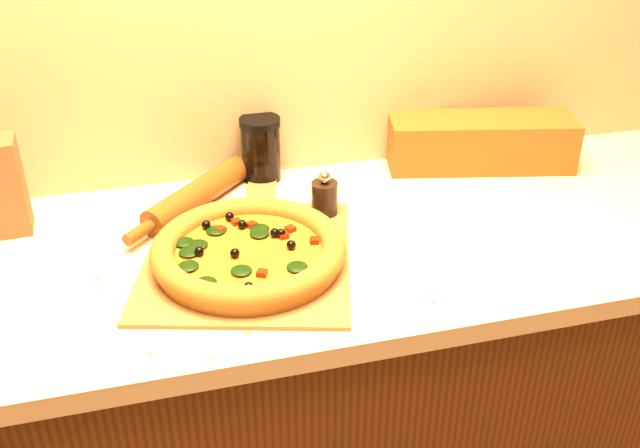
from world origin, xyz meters
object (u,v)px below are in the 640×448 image
(pepper_grinder, at_px, (325,198))
(pizza, at_px, (249,251))
(pizza_peel, at_px, (249,253))
(rolling_pin, at_px, (197,195))
(dark_jar, at_px, (261,149))

(pepper_grinder, bearing_deg, pizza, -141.46)
(pizza_peel, relative_size, pepper_grinder, 5.91)
(rolling_pin, xyz_separation_m, dark_jar, (0.16, 0.10, 0.05))
(pizza_peel, bearing_deg, pizza, -81.47)
(pepper_grinder, bearing_deg, pizza_peel, -148.45)
(pizza, xyz_separation_m, rolling_pin, (-0.07, 0.26, -0.00))
(pizza, relative_size, pepper_grinder, 3.46)
(pizza_peel, distance_m, pizza, 0.05)
(pizza, distance_m, rolling_pin, 0.27)
(pepper_grinder, bearing_deg, dark_jar, 114.08)
(pepper_grinder, height_order, rolling_pin, pepper_grinder)
(pepper_grinder, xyz_separation_m, rolling_pin, (-0.25, 0.11, -0.01))
(pizza_peel, relative_size, rolling_pin, 1.86)
(pizza_peel, height_order, pepper_grinder, pepper_grinder)
(pizza, bearing_deg, dark_jar, 75.68)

